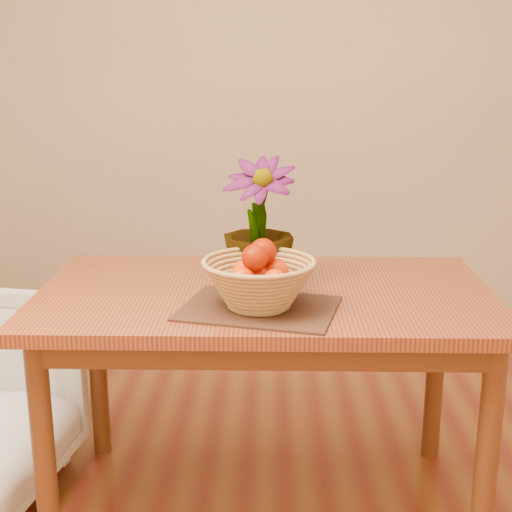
{
  "coord_description": "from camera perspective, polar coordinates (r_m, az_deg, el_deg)",
  "views": [
    {
      "loc": [
        0.02,
        -1.8,
        1.42
      ],
      "look_at": [
        -0.03,
        0.13,
        0.9
      ],
      "focal_mm": 50.0,
      "sensor_mm": 36.0,
      "label": 1
    }
  ],
  "objects": [
    {
      "name": "table",
      "position": [
        2.23,
        0.75,
        -4.85
      ],
      "size": [
        1.4,
        0.8,
        0.75
      ],
      "color": "brown",
      "rests_on": "floor"
    },
    {
      "name": "wicker_basket",
      "position": [
        2.0,
        0.23,
        -2.36
      ],
      "size": [
        0.32,
        0.32,
        0.13
      ],
      "color": "#B08749",
      "rests_on": "placemat"
    },
    {
      "name": "wall_back",
      "position": [
        4.05,
        1.03,
        13.96
      ],
      "size": [
        4.0,
        0.02,
        2.7
      ],
      "primitive_type": "cube",
      "color": "beige",
      "rests_on": "floor"
    },
    {
      "name": "orange_pile",
      "position": [
        1.99,
        0.25,
        -0.8
      ],
      "size": [
        0.17,
        0.16,
        0.14
      ],
      "rotation": [
        0.0,
        0.0,
        0.14
      ],
      "color": "red",
      "rests_on": "wicker_basket"
    },
    {
      "name": "placemat",
      "position": [
        2.02,
        0.23,
        -4.2
      ],
      "size": [
        0.49,
        0.41,
        0.01
      ],
      "primitive_type": "cube",
      "rotation": [
        0.0,
        0.0,
        -0.24
      ],
      "color": "#3B1F15",
      "rests_on": "table"
    },
    {
      "name": "potted_plant",
      "position": [
        2.18,
        0.19,
        2.61
      ],
      "size": [
        0.26,
        0.26,
        0.4
      ],
      "primitive_type": "imported",
      "rotation": [
        0.0,
        0.0,
        -0.16
      ],
      "color": "#1A4915",
      "rests_on": "table"
    }
  ]
}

